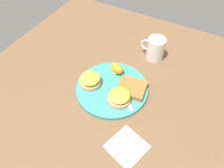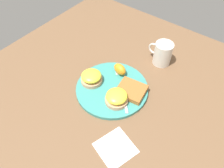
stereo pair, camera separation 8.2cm
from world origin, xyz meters
name	(u,v)px [view 2 (the right image)]	position (x,y,z in m)	size (l,w,h in m)	color
ground_plane	(112,90)	(0.00, 0.00, 0.00)	(1.10, 1.10, 0.00)	brown
plate	(112,89)	(0.00, 0.00, 0.01)	(0.28, 0.28, 0.01)	teal
sandwich_benedict_left	(91,77)	(0.08, 0.02, 0.04)	(0.08, 0.08, 0.05)	tan
sandwich_benedict_right	(117,98)	(-0.05, 0.04, 0.04)	(0.08, 0.08, 0.05)	tan
hashbrown_patty	(131,90)	(-0.07, -0.03, 0.02)	(0.10, 0.09, 0.02)	#9E602B
orange_wedge	(120,69)	(0.02, -0.08, 0.04)	(0.06, 0.04, 0.04)	orange
fork	(121,85)	(-0.02, -0.03, 0.02)	(0.18, 0.18, 0.00)	silver
cup	(162,53)	(-0.07, -0.25, 0.05)	(0.11, 0.07, 0.10)	silver
napkin	(116,148)	(-0.15, 0.18, 0.00)	(0.11, 0.11, 0.00)	white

